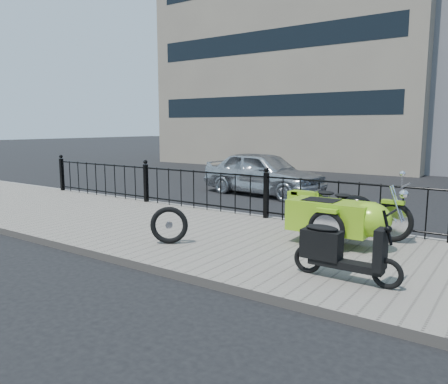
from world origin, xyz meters
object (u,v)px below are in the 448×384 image
Objects in this scene: sedan_car at (263,173)px; motorcycle_sidecar at (343,216)px; scooter at (338,251)px; spare_tire at (169,225)px.

motorcycle_sidecar is at bearing -130.99° from sedan_car.
motorcycle_sidecar reaches higher than scooter.
spare_tire is 0.16× the size of sedan_car.
sedan_car is (-1.70, 6.10, 0.22)m from spare_tire.
sedan_car is (-4.05, 4.50, 0.06)m from motorcycle_sidecar.
spare_tire is at bearing -157.41° from sedan_car.
sedan_car is at bearing 126.70° from scooter.
scooter is 0.37× the size of sedan_car.
spare_tire is (-2.88, 0.04, -0.06)m from scooter.
motorcycle_sidecar is 6.06m from sedan_car.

